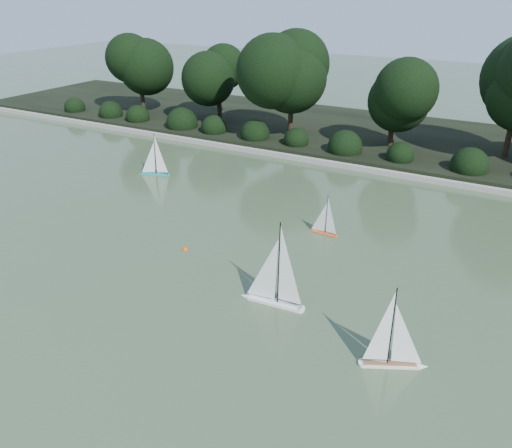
% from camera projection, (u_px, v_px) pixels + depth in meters
% --- Properties ---
extents(ground, '(80.00, 80.00, 0.00)m').
position_uv_depth(ground, '(200.00, 287.00, 10.76)').
color(ground, '#2E4127').
rests_on(ground, ground).
extents(pond_coping, '(40.00, 0.35, 0.18)m').
position_uv_depth(pond_coping, '(343.00, 165.00, 17.83)').
color(pond_coping, gray).
rests_on(pond_coping, ground).
extents(far_bank, '(40.00, 8.00, 0.30)m').
position_uv_depth(far_bank, '(376.00, 136.00, 20.97)').
color(far_bank, black).
rests_on(far_bank, ground).
extents(tree_line, '(26.31, 3.93, 4.39)m').
position_uv_depth(tree_line, '(403.00, 84.00, 18.12)').
color(tree_line, black).
rests_on(tree_line, ground).
extents(shrub_hedge, '(29.10, 1.10, 1.10)m').
position_uv_depth(shrub_hedge, '(352.00, 149.00, 18.39)').
color(shrub_hedge, black).
rests_on(shrub_hedge, ground).
extents(sailboat_white_a, '(1.43, 0.32, 1.95)m').
position_uv_depth(sailboat_white_a, '(270.00, 290.00, 10.11)').
color(sailboat_white_a, white).
rests_on(sailboat_white_a, ground).
extents(sailboat_white_b, '(1.14, 0.67, 1.64)m').
position_uv_depth(sailboat_white_b, '(397.00, 354.00, 8.43)').
color(sailboat_white_b, white).
rests_on(sailboat_white_b, ground).
extents(sailboat_orange, '(0.85, 0.19, 1.16)m').
position_uv_depth(sailboat_orange, '(322.00, 227.00, 13.02)').
color(sailboat_orange, '#ED571C').
rests_on(sailboat_orange, ground).
extents(sailboat_teal, '(1.09, 0.53, 1.52)m').
position_uv_depth(sailboat_teal, '(153.00, 168.00, 17.06)').
color(sailboat_teal, teal).
rests_on(sailboat_teal, ground).
extents(race_buoy, '(0.15, 0.15, 0.15)m').
position_uv_depth(race_buoy, '(185.00, 250.00, 12.27)').
color(race_buoy, '#E1500B').
rests_on(race_buoy, ground).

